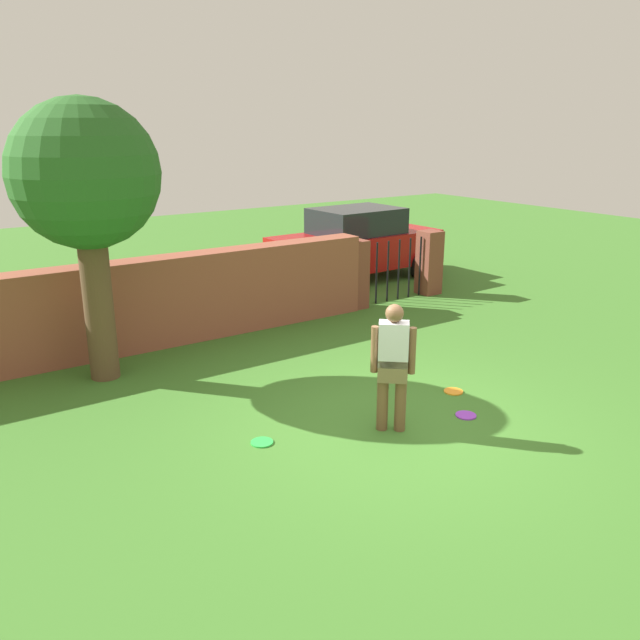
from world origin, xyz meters
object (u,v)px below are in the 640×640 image
(frisbee_green, at_px, (262,442))
(tree, at_px, (85,180))
(frisbee_orange, at_px, (453,391))
(car, at_px, (356,244))
(person, at_px, (393,362))
(frisbee_purple, at_px, (466,415))

(frisbee_green, bearing_deg, tree, 106.08)
(tree, relative_size, frisbee_orange, 14.90)
(frisbee_green, bearing_deg, car, 45.25)
(person, height_order, frisbee_orange, person)
(person, height_order, frisbee_green, person)
(car, distance_m, frisbee_orange, 7.03)
(tree, bearing_deg, frisbee_purple, -49.07)
(tree, xyz_separation_m, frisbee_purple, (3.47, -4.01, -2.90))
(tree, height_order, person, tree)
(person, height_order, frisbee_purple, person)
(person, xyz_separation_m, frisbee_orange, (1.50, 0.39, -0.89))
(tree, height_order, car, tree)
(car, bearing_deg, frisbee_purple, -118.68)
(tree, bearing_deg, frisbee_green, -73.92)
(frisbee_green, bearing_deg, person, -21.33)
(tree, relative_size, frisbee_green, 14.90)
(car, bearing_deg, person, -126.27)
(frisbee_orange, bearing_deg, tree, 139.38)
(frisbee_green, relative_size, frisbee_orange, 1.00)
(car, distance_m, frisbee_green, 8.62)
(frisbee_purple, bearing_deg, person, 166.15)
(car, bearing_deg, tree, -159.22)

